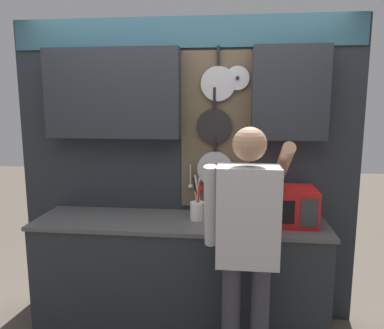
# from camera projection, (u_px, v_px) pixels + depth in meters

# --- Properties ---
(ground_plane) EXTENTS (14.00, 14.00, 0.00)m
(ground_plane) POSITION_uv_depth(u_px,v_px,m) (180.00, 329.00, 3.01)
(ground_plane) COLOR brown
(base_cabinet_counter) EXTENTS (2.22, 0.59, 0.92)m
(base_cabinet_counter) POSITION_uv_depth(u_px,v_px,m) (180.00, 277.00, 2.94)
(base_cabinet_counter) COLOR #23282D
(base_cabinet_counter) RESTS_ON ground_plane
(back_wall_unit) EXTENTS (2.79, 0.20, 2.46)m
(back_wall_unit) POSITION_uv_depth(u_px,v_px,m) (180.00, 139.00, 3.02)
(back_wall_unit) COLOR #23282D
(back_wall_unit) RESTS_ON ground_plane
(microwave) EXTENTS (0.53, 0.36, 0.27)m
(microwave) POSITION_uv_depth(u_px,v_px,m) (279.00, 205.00, 2.79)
(microwave) COLOR red
(microwave) RESTS_ON base_cabinet_counter
(knife_block) EXTENTS (0.12, 0.16, 0.25)m
(knife_block) POSITION_uv_depth(u_px,v_px,m) (225.00, 209.00, 2.84)
(knife_block) COLOR brown
(knife_block) RESTS_ON base_cabinet_counter
(utensil_crock) EXTENTS (0.11, 0.11, 0.35)m
(utensil_crock) POSITION_uv_depth(u_px,v_px,m) (197.00, 209.00, 2.86)
(utensil_crock) COLOR white
(utensil_crock) RESTS_ON base_cabinet_counter
(person) EXTENTS (0.54, 0.60, 1.67)m
(person) POSITION_uv_depth(u_px,v_px,m) (247.00, 236.00, 2.31)
(person) COLOR #383842
(person) RESTS_ON ground_plane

